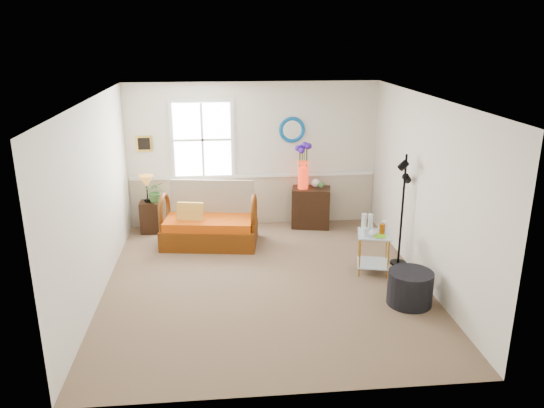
{
  "coord_description": "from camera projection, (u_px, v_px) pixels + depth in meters",
  "views": [
    {
      "loc": [
        -0.58,
        -6.86,
        3.42
      ],
      "look_at": [
        0.11,
        0.15,
        1.12
      ],
      "focal_mm": 35.0,
      "sensor_mm": 36.0,
      "label": 1
    }
  ],
  "objects": [
    {
      "name": "floor_lamp",
      "position": [
        402.0,
        211.0,
        7.93
      ],
      "size": [
        0.32,
        0.32,
        1.73
      ],
      "primitive_type": null,
      "rotation": [
        0.0,
        0.0,
        0.36
      ],
      "color": "black",
      "rests_on": "floor"
    },
    {
      "name": "side_table",
      "position": [
        373.0,
        253.0,
        7.84
      ],
      "size": [
        0.58,
        0.58,
        0.61
      ],
      "primitive_type": null,
      "rotation": [
        0.0,
        0.0,
        -0.24
      ],
      "color": "gold",
      "rests_on": "floor"
    },
    {
      "name": "ottoman",
      "position": [
        410.0,
        288.0,
        6.93
      ],
      "size": [
        0.65,
        0.65,
        0.45
      ],
      "primitive_type": "cylinder",
      "rotation": [
        0.0,
        0.0,
        -0.11
      ],
      "color": "black",
      "rests_on": "floor"
    },
    {
      "name": "wainscot",
      "position": [
        254.0,
        200.0,
        9.81
      ],
      "size": [
        4.46,
        0.02,
        0.9
      ],
      "primitive_type": "cube",
      "color": "tan",
      "rests_on": "walls"
    },
    {
      "name": "mirror",
      "position": [
        292.0,
        130.0,
        9.48
      ],
      "size": [
        0.47,
        0.07,
        0.47
      ],
      "primitive_type": "torus",
      "rotation": [
        1.57,
        0.0,
        0.0
      ],
      "color": "#0073C6",
      "rests_on": "walls"
    },
    {
      "name": "potted_plant",
      "position": [
        156.0,
        194.0,
        9.28
      ],
      "size": [
        0.34,
        0.38,
        0.29
      ],
      "primitive_type": "imported",
      "rotation": [
        0.0,
        0.0,
        -0.02
      ],
      "color": "#3A692F",
      "rests_on": "lamp_stand"
    },
    {
      "name": "lamp_stand",
      "position": [
        150.0,
        217.0,
        9.42
      ],
      "size": [
        0.32,
        0.32,
        0.57
      ],
      "primitive_type": null,
      "rotation": [
        0.0,
        0.0,
        -0.01
      ],
      "color": "black",
      "rests_on": "floor"
    },
    {
      "name": "flower_vase",
      "position": [
        303.0,
        166.0,
        9.43
      ],
      "size": [
        0.26,
        0.26,
        0.82
      ],
      "primitive_type": null,
      "rotation": [
        0.0,
        0.0,
        0.09
      ],
      "color": "red",
      "rests_on": "cabinet"
    },
    {
      "name": "cabinet",
      "position": [
        311.0,
        207.0,
        9.67
      ],
      "size": [
        0.76,
        0.56,
        0.73
      ],
      "primitive_type": null,
      "rotation": [
        0.0,
        0.0,
        -0.2
      ],
      "color": "black",
      "rests_on": "floor"
    },
    {
      "name": "tabletop_items",
      "position": [
        374.0,
        224.0,
        7.75
      ],
      "size": [
        0.45,
        0.45,
        0.26
      ],
      "primitive_type": null,
      "rotation": [
        0.0,
        0.0,
        -0.04
      ],
      "color": "silver",
      "rests_on": "side_table"
    },
    {
      "name": "loveseat",
      "position": [
        209.0,
        215.0,
        8.82
      ],
      "size": [
        1.66,
        1.09,
        1.02
      ],
      "primitive_type": null,
      "rotation": [
        0.0,
        0.0,
        -0.14
      ],
      "color": "#6F3107",
      "rests_on": "floor"
    },
    {
      "name": "window",
      "position": [
        202.0,
        140.0,
        9.36
      ],
      "size": [
        1.14,
        0.06,
        1.44
      ],
      "primitive_type": null,
      "color": "white",
      "rests_on": "walls"
    },
    {
      "name": "floor",
      "position": [
        265.0,
        282.0,
        7.61
      ],
      "size": [
        4.5,
        5.0,
        0.01
      ],
      "primitive_type": "cube",
      "color": "brown",
      "rests_on": "ground"
    },
    {
      "name": "walls",
      "position": [
        265.0,
        195.0,
        7.2
      ],
      "size": [
        4.51,
        5.01,
        2.6
      ],
      "color": "silver",
      "rests_on": "floor"
    },
    {
      "name": "ceiling",
      "position": [
        265.0,
        99.0,
        6.8
      ],
      "size": [
        4.5,
        5.0,
        0.01
      ],
      "primitive_type": "cube",
      "color": "white",
      "rests_on": "walls"
    },
    {
      "name": "throw_pillow",
      "position": [
        190.0,
        215.0,
        8.71
      ],
      "size": [
        0.44,
        0.19,
        0.43
      ],
      "primitive_type": null,
      "rotation": [
        0.0,
        0.0,
        -0.2
      ],
      "color": "orange",
      "rests_on": "loveseat"
    },
    {
      "name": "chair_rail",
      "position": [
        254.0,
        176.0,
        9.66
      ],
      "size": [
        4.46,
        0.04,
        0.06
      ],
      "primitive_type": "cube",
      "color": "white",
      "rests_on": "walls"
    },
    {
      "name": "table_lamp",
      "position": [
        147.0,
        189.0,
        9.27
      ],
      "size": [
        0.26,
        0.26,
        0.47
      ],
      "primitive_type": null,
      "rotation": [
        0.0,
        0.0,
        -0.01
      ],
      "color": "orange",
      "rests_on": "lamp_stand"
    },
    {
      "name": "picture",
      "position": [
        144.0,
        144.0,
        9.29
      ],
      "size": [
        0.28,
        0.03,
        0.28
      ],
      "primitive_type": "cube",
      "color": "gold",
      "rests_on": "walls"
    }
  ]
}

